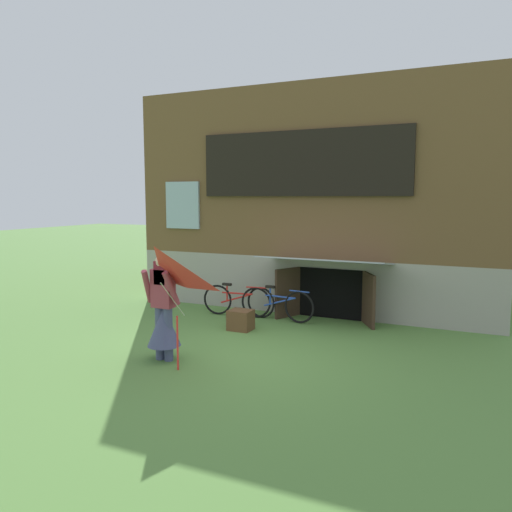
{
  "coord_description": "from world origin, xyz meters",
  "views": [
    {
      "loc": [
        3.55,
        -7.01,
        2.55
      ],
      "look_at": [
        -0.1,
        0.9,
        1.51
      ],
      "focal_mm": 34.92,
      "sensor_mm": 36.0,
      "label": 1
    }
  ],
  "objects_px": {
    "kite": "(155,278)",
    "bicycle_blue": "(279,304)",
    "wooden_crate": "(241,320)",
    "bicycle_red": "(236,300)",
    "person": "(163,316)"
  },
  "relations": [
    {
      "from": "kite",
      "to": "wooden_crate",
      "type": "relative_size",
      "value": 4.0
    },
    {
      "from": "bicycle_red",
      "to": "wooden_crate",
      "type": "bearing_deg",
      "value": -64.74
    },
    {
      "from": "bicycle_red",
      "to": "wooden_crate",
      "type": "distance_m",
      "value": 1.14
    },
    {
      "from": "kite",
      "to": "bicycle_blue",
      "type": "bearing_deg",
      "value": 82.91
    },
    {
      "from": "bicycle_blue",
      "to": "bicycle_red",
      "type": "bearing_deg",
      "value": -172.02
    },
    {
      "from": "bicycle_red",
      "to": "wooden_crate",
      "type": "relative_size",
      "value": 3.5
    },
    {
      "from": "bicycle_blue",
      "to": "wooden_crate",
      "type": "height_order",
      "value": "bicycle_blue"
    },
    {
      "from": "bicycle_red",
      "to": "kite",
      "type": "bearing_deg",
      "value": -87.4
    },
    {
      "from": "kite",
      "to": "wooden_crate",
      "type": "bearing_deg",
      "value": 88.86
    },
    {
      "from": "wooden_crate",
      "to": "person",
      "type": "bearing_deg",
      "value": -98.12
    },
    {
      "from": "person",
      "to": "wooden_crate",
      "type": "xyz_separation_m",
      "value": [
        0.3,
        2.09,
        -0.51
      ]
    },
    {
      "from": "bicycle_blue",
      "to": "kite",
      "type": "bearing_deg",
      "value": -90.89
    },
    {
      "from": "bicycle_red",
      "to": "wooden_crate",
      "type": "height_order",
      "value": "bicycle_red"
    },
    {
      "from": "kite",
      "to": "bicycle_blue",
      "type": "relative_size",
      "value": 1.13
    },
    {
      "from": "bicycle_red",
      "to": "wooden_crate",
      "type": "xyz_separation_m",
      "value": [
        0.58,
        -0.97,
        -0.15
      ]
    }
  ]
}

